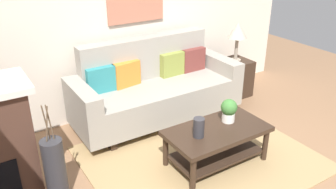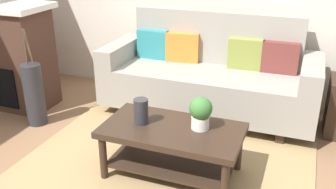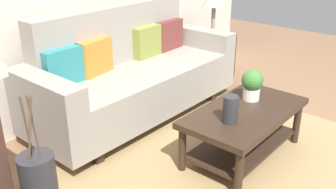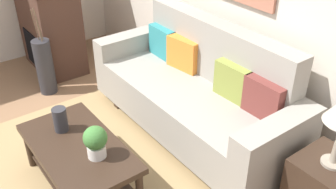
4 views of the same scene
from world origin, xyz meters
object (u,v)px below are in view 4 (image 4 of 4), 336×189
(couch, at_px, (195,94))
(fireplace, at_px, (50,24))
(potted_plant_tabletop, at_px, (96,141))
(throw_pillow_olive, at_px, (233,82))
(coffee_table, at_px, (79,157))
(floor_vase, at_px, (45,67))
(tabletop_vase, at_px, (60,120))
(throw_pillow_maroon, at_px, (264,99))
(throw_pillow_orange, at_px, (184,54))
(throw_pillow_teal, at_px, (163,42))

(couch, bearing_deg, fireplace, -165.58)
(potted_plant_tabletop, bearing_deg, throw_pillow_olive, 85.39)
(coffee_table, xyz_separation_m, floor_vase, (-1.63, 0.36, 0.01))
(couch, relative_size, tabletop_vase, 10.77)
(tabletop_vase, bearing_deg, throw_pillow_maroon, 56.27)
(floor_vase, bearing_deg, couch, 28.85)
(couch, bearing_deg, coffee_table, -88.30)
(couch, bearing_deg, throw_pillow_maroon, 10.27)
(couch, distance_m, fireplace, 2.22)
(couch, bearing_deg, throw_pillow_olive, 19.92)
(tabletop_vase, bearing_deg, floor_vase, 164.92)
(throw_pillow_maroon, distance_m, floor_vase, 2.52)
(throw_pillow_orange, height_order, fireplace, fireplace)
(couch, xyz_separation_m, throw_pillow_maroon, (0.69, 0.13, 0.25))
(throw_pillow_teal, xyz_separation_m, throw_pillow_olive, (1.04, 0.00, 0.00))
(throw_pillow_maroon, xyz_separation_m, floor_vase, (-2.29, -1.00, -0.36))
(couch, relative_size, floor_vase, 3.46)
(throw_pillow_maroon, distance_m, coffee_table, 1.55)
(throw_pillow_olive, xyz_separation_m, coffee_table, (-0.31, -1.36, -0.37))
(throw_pillow_teal, relative_size, throw_pillow_olive, 1.00)
(throw_pillow_teal, height_order, throw_pillow_maroon, same)
(potted_plant_tabletop, relative_size, floor_vase, 0.41)
(floor_vase, bearing_deg, throw_pillow_orange, 38.84)
(couch, bearing_deg, throw_pillow_orange, 160.08)
(coffee_table, bearing_deg, throw_pillow_orange, 105.76)
(throw_pillow_olive, xyz_separation_m, floor_vase, (-1.94, -1.00, -0.36))
(potted_plant_tabletop, bearing_deg, coffee_table, -161.85)
(couch, xyz_separation_m, throw_pillow_orange, (-0.35, 0.13, 0.25))
(throw_pillow_orange, height_order, throw_pillow_maroon, same)
(couch, height_order, throw_pillow_olive, couch)
(throw_pillow_olive, bearing_deg, couch, -160.08)
(couch, distance_m, throw_pillow_orange, 0.45)
(throw_pillow_maroon, height_order, tabletop_vase, throw_pillow_maroon)
(fireplace, bearing_deg, couch, 14.42)
(tabletop_vase, bearing_deg, couch, 79.89)
(throw_pillow_orange, distance_m, throw_pillow_maroon, 1.04)
(throw_pillow_orange, bearing_deg, tabletop_vase, -84.81)
(fireplace, xyz_separation_m, floor_vase, (0.56, -0.32, -0.26))
(coffee_table, bearing_deg, fireplace, 162.70)
(couch, distance_m, potted_plant_tabletop, 1.20)
(throw_pillow_teal, xyz_separation_m, coffee_table, (0.73, -1.36, -0.37))
(throw_pillow_teal, height_order, throw_pillow_orange, same)
(throw_pillow_olive, bearing_deg, potted_plant_tabletop, -94.61)
(couch, height_order, throw_pillow_orange, couch)
(throw_pillow_maroon, relative_size, potted_plant_tabletop, 1.37)
(fireplace, bearing_deg, throw_pillow_teal, 25.00)
(potted_plant_tabletop, bearing_deg, throw_pillow_teal, 125.95)
(throw_pillow_olive, distance_m, coffee_table, 1.44)
(couch, bearing_deg, throw_pillow_teal, 169.73)
(throw_pillow_teal, distance_m, coffee_table, 1.59)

